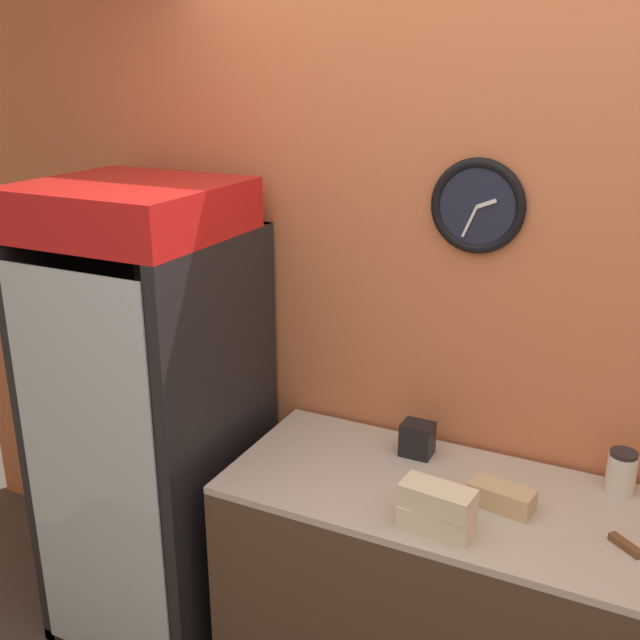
# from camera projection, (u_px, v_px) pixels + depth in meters

# --- Properties ---
(wall_back) EXTENTS (5.20, 0.09, 2.70)m
(wall_back) POSITION_uv_depth(u_px,v_px,m) (511.00, 323.00, 2.55)
(wall_back) COLOR #D17547
(wall_back) RESTS_ON ground_plane
(prep_counter) EXTENTS (1.62, 0.65, 0.88)m
(prep_counter) POSITION_uv_depth(u_px,v_px,m) (464.00, 610.00, 2.53)
(prep_counter) COLOR #4C3828
(prep_counter) RESTS_ON ground_plane
(beverage_cooler) EXTENTS (0.69, 0.72, 1.81)m
(beverage_cooler) POSITION_uv_depth(u_px,v_px,m) (159.00, 394.00, 2.88)
(beverage_cooler) COLOR black
(beverage_cooler) RESTS_ON ground_plane
(sandwich_stack_bottom) EXTENTS (0.22, 0.11, 0.07)m
(sandwich_stack_bottom) POSITION_uv_depth(u_px,v_px,m) (436.00, 519.00, 2.22)
(sandwich_stack_bottom) COLOR beige
(sandwich_stack_bottom) RESTS_ON prep_counter
(sandwich_stack_middle) EXTENTS (0.23, 0.12, 0.07)m
(sandwich_stack_middle) POSITION_uv_depth(u_px,v_px,m) (437.00, 498.00, 2.19)
(sandwich_stack_middle) COLOR beige
(sandwich_stack_middle) RESTS_ON sandwich_stack_bottom
(sandwich_flat_left) EXTENTS (0.21, 0.12, 0.07)m
(sandwich_flat_left) POSITION_uv_depth(u_px,v_px,m) (501.00, 497.00, 2.33)
(sandwich_flat_left) COLOR tan
(sandwich_flat_left) RESTS_ON prep_counter
(condiment_jar) EXTENTS (0.09, 0.09, 0.14)m
(condiment_jar) POSITION_uv_depth(u_px,v_px,m) (621.00, 472.00, 2.41)
(condiment_jar) COLOR silver
(condiment_jar) RESTS_ON prep_counter
(napkin_dispenser) EXTENTS (0.11, 0.09, 0.12)m
(napkin_dispenser) POSITION_uv_depth(u_px,v_px,m) (417.00, 439.00, 2.64)
(napkin_dispenser) COLOR black
(napkin_dispenser) RESTS_ON prep_counter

